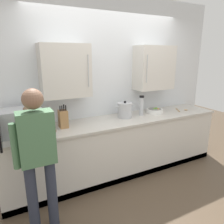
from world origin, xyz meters
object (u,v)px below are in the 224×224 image
knife_block (63,119)px  thermos_flask (141,105)px  person_figure (37,151)px  stock_pot (125,110)px  fruit_bowl (155,111)px  microwave_oven (20,122)px  wooden_spoon (182,110)px

knife_block → thermos_flask: 1.30m
knife_block → person_figure: 0.83m
knife_block → stock_pot: 0.99m
knife_block → thermos_flask: (1.30, 0.01, 0.04)m
fruit_bowl → microwave_oven: bearing=-179.6°
microwave_oven → person_figure: (0.10, -0.70, -0.12)m
knife_block → fruit_bowl: knife_block is taller
wooden_spoon → stock_pot: bearing=175.4°
stock_pot → wooden_spoon: stock_pot is taller
stock_pot → wooden_spoon: size_ratio=1.42×
knife_block → wooden_spoon: knife_block is taller
fruit_bowl → thermos_flask: size_ratio=0.84×
stock_pot → person_figure: (-1.44, -0.72, -0.08)m
stock_pot → wooden_spoon: 1.15m
knife_block → person_figure: person_figure is taller
microwave_oven → knife_block: size_ratio=2.24×
microwave_oven → person_figure: 0.72m
microwave_oven → fruit_bowl: microwave_oven is taller
microwave_oven → wooden_spoon: microwave_oven is taller
knife_block → wooden_spoon: size_ratio=1.42×
knife_block → thermos_flask: thermos_flask is taller
wooden_spoon → person_figure: person_figure is taller
knife_block → stock_pot: size_ratio=1.00×
fruit_bowl → person_figure: 2.16m
wooden_spoon → fruit_bowl: fruit_bowl is taller
fruit_bowl → person_figure: person_figure is taller
stock_pot → wooden_spoon: bearing=-4.6°
microwave_oven → fruit_bowl: 2.14m
knife_block → wooden_spoon: (2.13, -0.07, -0.11)m
microwave_oven → person_figure: size_ratio=0.47×
wooden_spoon → fruit_bowl: bearing=171.3°
microwave_oven → knife_block: knife_block is taller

